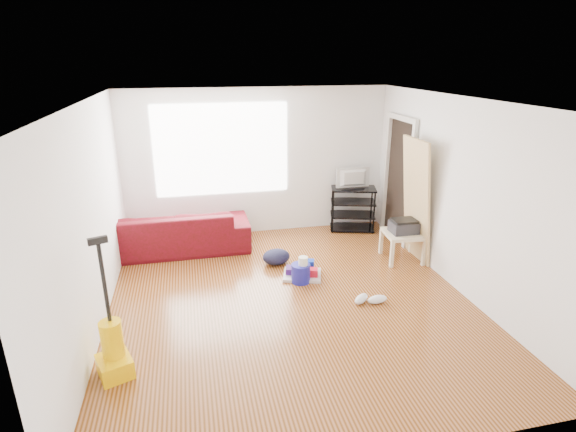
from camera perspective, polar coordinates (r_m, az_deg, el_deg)
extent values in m
cube|color=#572807|center=(5.88, 0.31, -10.64)|extent=(4.50, 5.00, 0.01)
cube|color=white|center=(5.10, 0.36, 14.41)|extent=(4.50, 5.00, 0.01)
cube|color=white|center=(7.73, -3.84, 6.77)|extent=(4.50, 0.01, 2.50)
cube|color=white|center=(3.20, 10.66, -13.13)|extent=(4.50, 0.01, 2.50)
cube|color=white|center=(5.36, -23.85, -0.78)|extent=(0.01, 5.00, 2.50)
cube|color=white|center=(6.24, 20.93, 2.36)|extent=(0.01, 5.00, 2.50)
cube|color=white|center=(7.59, -8.39, 8.30)|extent=(2.20, 0.01, 1.50)
cube|color=silver|center=(7.32, 15.20, 3.35)|extent=(0.06, 0.08, 2.00)
cube|color=silver|center=(8.09, 12.31, 5.12)|extent=(0.06, 0.08, 2.00)
cube|color=silver|center=(7.50, 14.33, 11.96)|extent=(0.06, 0.98, 0.08)
cube|color=black|center=(7.72, 13.91, 4.30)|extent=(0.01, 0.86, 1.98)
imported|color=#350B07|center=(7.52, -13.71, -4.20)|extent=(2.28, 0.89, 0.67)
cube|color=black|center=(8.23, 8.08, -1.43)|extent=(0.87, 0.63, 0.03)
cube|color=black|center=(8.15, 8.16, 0.16)|extent=(0.87, 0.63, 0.03)
cube|color=black|center=(8.07, 8.24, 1.79)|extent=(0.87, 0.63, 0.03)
cube|color=black|center=(8.00, 8.33, 3.45)|extent=(0.87, 0.63, 0.03)
cylinder|color=black|center=(7.91, 5.73, 0.51)|extent=(0.03, 0.03, 0.78)
cylinder|color=black|center=(8.27, 5.62, 1.38)|extent=(0.03, 0.03, 0.78)
cylinder|color=black|center=(7.97, 10.87, 0.42)|extent=(0.03, 0.03, 0.78)
cylinder|color=black|center=(8.33, 10.54, 1.28)|extent=(0.03, 0.03, 0.78)
imported|color=black|center=(7.95, 8.39, 4.76)|extent=(0.61, 0.08, 0.35)
cube|color=beige|center=(7.04, 14.41, -2.20)|extent=(0.59, 0.59, 0.05)
cube|color=beige|center=(6.82, 13.06, -4.82)|extent=(0.05, 0.05, 0.40)
cube|color=beige|center=(7.25, 11.74, -3.23)|extent=(0.05, 0.05, 0.40)
cube|color=beige|center=(7.01, 16.88, -4.52)|extent=(0.05, 0.05, 0.40)
cube|color=beige|center=(7.42, 15.37, -2.99)|extent=(0.05, 0.05, 0.40)
cube|color=#28272D|center=(7.00, 14.49, -1.37)|extent=(0.40, 0.30, 0.17)
cube|color=black|center=(6.96, 14.56, -0.57)|extent=(0.36, 0.27, 0.04)
cylinder|color=#1B1B95|center=(6.32, 1.61, -8.33)|extent=(0.33, 0.33, 0.26)
cylinder|color=white|center=(6.23, 1.92, -6.83)|extent=(0.13, 0.13, 0.12)
cube|color=beige|center=(6.46, 1.81, -7.49)|extent=(0.63, 0.56, 0.04)
cube|color=red|center=(6.38, 2.93, -7.14)|extent=(0.22, 0.18, 0.11)
cube|color=#391559|center=(6.45, 0.78, -6.88)|extent=(0.27, 0.23, 0.08)
cube|color=#0D2DA6|center=(6.54, 2.67, -6.22)|extent=(0.18, 0.16, 0.15)
ellipsoid|color=black|center=(6.84, -1.50, -6.07)|extent=(0.45, 0.38, 0.23)
ellipsoid|color=white|center=(5.88, 9.28, -10.34)|extent=(0.28, 0.25, 0.11)
ellipsoid|color=white|center=(5.90, 11.28, -10.34)|extent=(0.27, 0.13, 0.11)
cube|color=#FFC000|center=(4.94, -21.11, -17.38)|extent=(0.40, 0.43, 0.19)
cylinder|color=#FFC000|center=(4.83, -21.45, -14.30)|extent=(0.21, 0.21, 0.37)
cylinder|color=black|center=(4.57, -22.31, -7.91)|extent=(0.04, 0.04, 0.80)
cube|color=black|center=(4.39, -23.03, -2.88)|extent=(0.17, 0.10, 0.06)
cube|color=tan|center=(7.30, 15.31, -5.07)|extent=(0.23, 0.75, 1.86)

